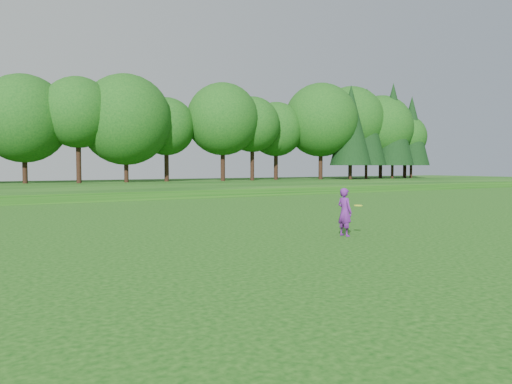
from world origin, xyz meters
TOP-DOWN VIEW (x-y plane):
  - ground at (0.00, 0.00)m, footprint 140.00×140.00m
  - berm at (0.00, 34.00)m, footprint 130.00×30.00m
  - walking_path at (0.00, 20.00)m, footprint 130.00×1.60m
  - treeline at (0.00, 38.00)m, footprint 104.00×7.00m
  - woman at (0.55, -0.77)m, footprint 0.54×0.87m

SIDE VIEW (x-z plane):
  - ground at x=0.00m, z-range 0.00..0.00m
  - walking_path at x=0.00m, z-range 0.00..0.04m
  - berm at x=0.00m, z-range 0.00..0.60m
  - woman at x=0.55m, z-range 0.00..1.59m
  - treeline at x=0.00m, z-range 0.60..15.60m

